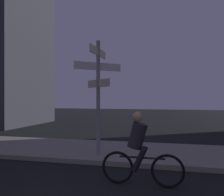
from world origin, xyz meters
The scene contains 3 objects.
sidewalk_kerb centered at (0.00, 6.77, 0.07)m, with size 40.00×3.31×0.14m, color gray.
signpost centered at (-0.26, 5.85, 2.29)m, with size 1.17×1.57×3.54m.
cyclist centered at (1.34, 3.75, 0.75)m, with size 1.82×0.33×1.61m.
Camera 1 is at (2.16, -1.90, 1.92)m, focal length 41.86 mm.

